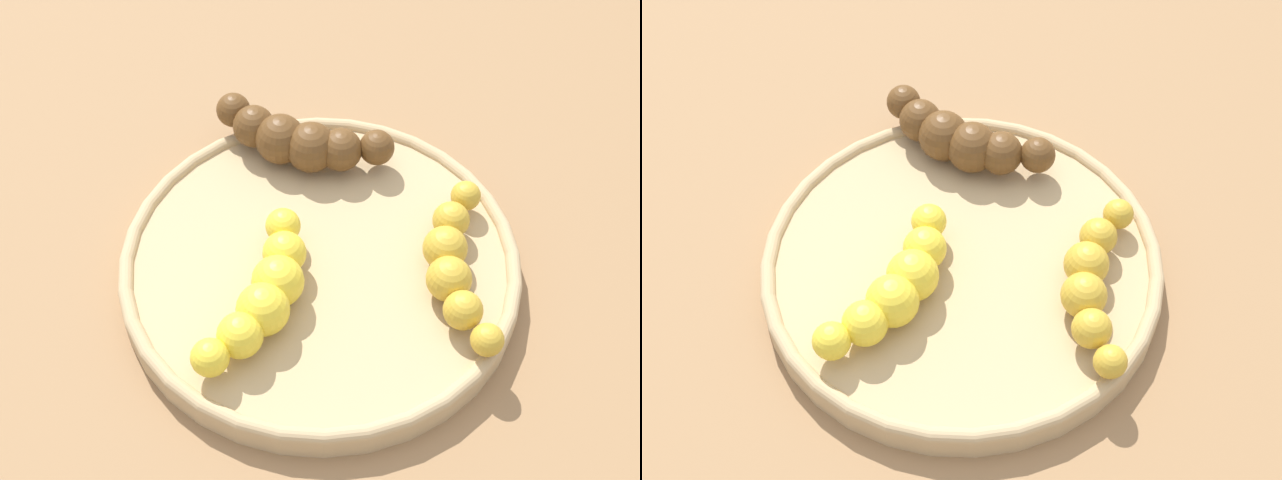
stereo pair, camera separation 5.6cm
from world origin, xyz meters
TOP-DOWN VIEW (x-y plane):
  - ground_plane at (0.00, 0.00)m, footprint 2.40×2.40m
  - fruit_bowl at (0.00, 0.00)m, footprint 0.27×0.27m
  - banana_overripe at (-0.03, 0.09)m, footprint 0.13×0.06m
  - banana_yellow at (-0.03, -0.05)m, footprint 0.06×0.13m
  - banana_spotted at (0.09, -0.00)m, footprint 0.06×0.13m

SIDE VIEW (x-z plane):
  - ground_plane at x=0.00m, z-range 0.00..0.00m
  - fruit_bowl at x=0.00m, z-range 0.00..0.02m
  - banana_spotted at x=0.09m, z-range 0.02..0.05m
  - banana_yellow at x=-0.03m, z-range 0.02..0.05m
  - banana_overripe at x=-0.03m, z-range 0.02..0.06m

